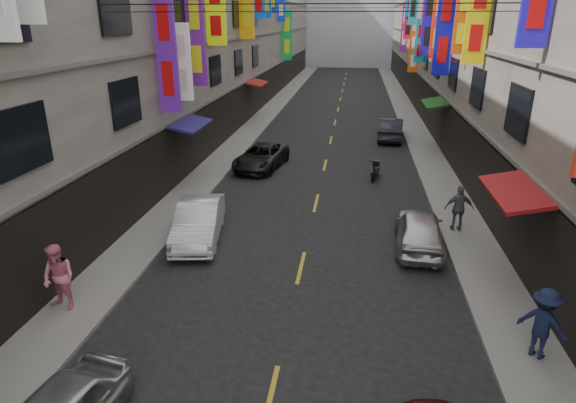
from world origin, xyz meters
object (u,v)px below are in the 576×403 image
(scooter_far_right, at_px, (375,170))
(pedestrian_rnear, at_px, (543,323))
(car_right_mid, at_px, (419,230))
(pedestrian_rfar, at_px, (459,208))
(pedestrian_lfar, at_px, (59,278))
(car_left_mid, at_px, (199,221))
(car_right_far, at_px, (391,129))
(car_left_far, at_px, (261,157))

(scooter_far_right, distance_m, pedestrian_rnear, 14.22)
(car_right_mid, bearing_deg, pedestrian_rfar, -134.18)
(pedestrian_lfar, bearing_deg, car_left_mid, 79.79)
(car_right_mid, xyz_separation_m, pedestrian_lfar, (-10.28, -5.57, 0.40))
(car_left_mid, relative_size, car_right_far, 0.98)
(car_right_far, bearing_deg, pedestrian_rfar, 101.48)
(car_left_far, bearing_deg, car_left_mid, -84.83)
(car_left_mid, bearing_deg, car_left_far, 77.09)
(car_left_mid, xyz_separation_m, car_right_far, (8.00, 17.09, 0.01))
(car_right_mid, relative_size, car_right_far, 0.91)
(scooter_far_right, xyz_separation_m, car_left_mid, (-6.71, -8.33, 0.27))
(car_left_mid, relative_size, pedestrian_rnear, 2.40)
(car_left_mid, xyz_separation_m, pedestrian_rnear, (10.15, -5.46, 0.31))
(scooter_far_right, height_order, pedestrian_lfar, pedestrian_lfar)
(car_left_far, relative_size, car_right_far, 1.03)
(car_left_mid, relative_size, car_right_mid, 1.08)
(scooter_far_right, relative_size, car_right_far, 0.41)
(car_right_far, bearing_deg, pedestrian_rnear, 100.92)
(scooter_far_right, xyz_separation_m, car_right_mid, (1.29, -7.91, 0.25))
(car_right_far, relative_size, pedestrian_lfar, 2.29)
(scooter_far_right, bearing_deg, car_right_mid, 109.56)
(pedestrian_lfar, distance_m, pedestrian_rfar, 13.80)
(car_right_mid, distance_m, pedestrian_rnear, 6.26)
(car_left_far, bearing_deg, car_right_mid, -41.54)
(pedestrian_rfar, bearing_deg, car_left_mid, 10.22)
(car_left_far, xyz_separation_m, car_right_mid, (7.45, -8.91, 0.05))
(car_left_mid, bearing_deg, pedestrian_rnear, -37.79)
(car_left_far, distance_m, car_right_far, 10.76)
(scooter_far_right, height_order, car_left_far, car_left_far)
(car_left_mid, bearing_deg, car_right_mid, -6.52)
(car_left_mid, bearing_deg, scooter_far_right, 41.61)
(car_left_mid, distance_m, pedestrian_lfar, 5.65)
(scooter_far_right, relative_size, pedestrian_rnear, 0.99)
(car_left_far, bearing_deg, pedestrian_rnear, -48.46)
(pedestrian_rnear, bearing_deg, car_right_far, -44.44)
(scooter_far_right, height_order, pedestrian_rnear, pedestrian_rnear)
(pedestrian_rnear, relative_size, pedestrian_rfar, 1.01)
(car_left_far, relative_size, pedestrian_lfar, 2.37)
(car_left_far, xyz_separation_m, car_right_far, (7.45, 7.77, 0.09))
(car_left_far, xyz_separation_m, pedestrian_rfar, (9.04, -7.44, 0.38))
(pedestrian_lfar, bearing_deg, car_right_mid, 42.12)
(car_left_mid, xyz_separation_m, car_right_mid, (8.00, 0.42, -0.03))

